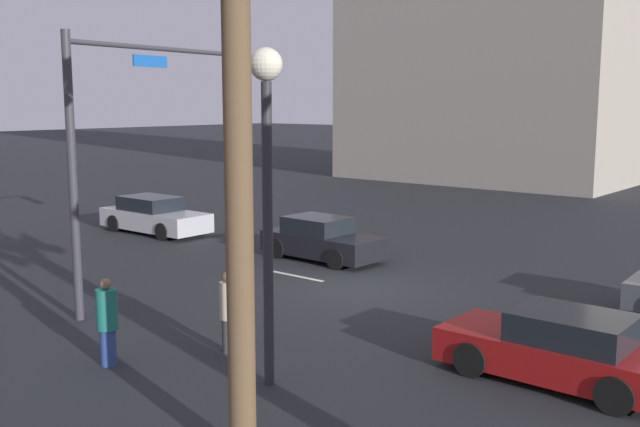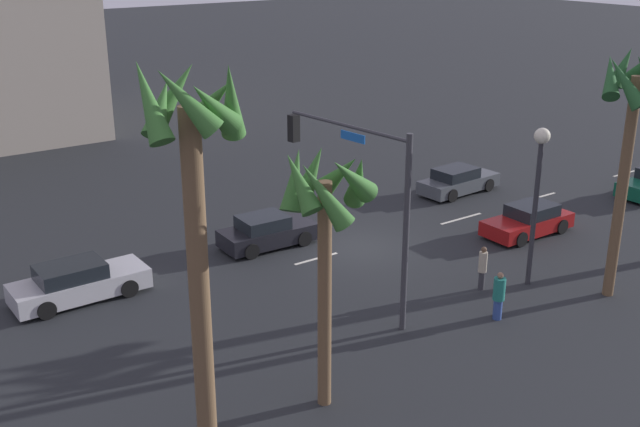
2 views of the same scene
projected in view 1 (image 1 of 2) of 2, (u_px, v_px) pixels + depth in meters
The scene contains 10 objects.
ground_plane at pixel (354, 288), 19.63m from camera, with size 220.00×220.00×0.00m, color #232628.
lane_stripe_2 at pixel (568, 331), 15.93m from camera, with size 2.48×0.14×0.01m, color silver.
lane_stripe_3 at pixel (295, 276), 20.97m from camera, with size 2.03×0.14×0.01m, color silver.
car_0 at pixel (322, 240), 23.14m from camera, with size 4.02×1.92×1.34m.
car_3 at pixel (561, 349), 12.97m from camera, with size 4.13×1.81×1.29m.
car_4 at pixel (154, 216), 27.86m from camera, with size 4.69×1.90×1.38m.
traffic_signal at pixel (136, 123), 17.70m from camera, with size 0.86×5.79×6.51m.
streetlamp at pixel (267, 151), 12.33m from camera, with size 0.56×0.56×5.85m.
pedestrian_0 at pixel (227, 310), 14.42m from camera, with size 0.40×0.40×1.66m.
pedestrian_1 at pixel (107, 320), 13.75m from camera, with size 0.41×0.41×1.69m.
Camera 1 is at (-11.51, 15.28, 4.95)m, focal length 41.04 mm.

